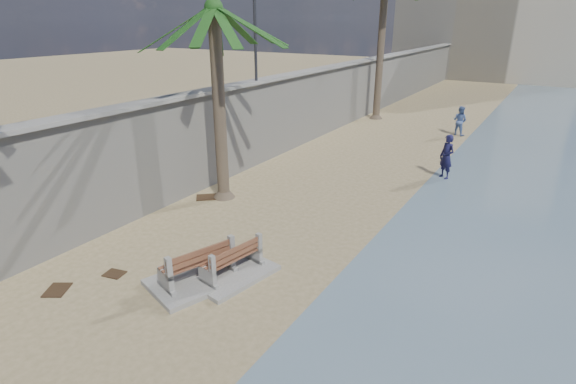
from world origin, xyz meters
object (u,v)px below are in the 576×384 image
at_px(person_a, 447,154).
at_px(palm_mid, 214,10).
at_px(bench_far, 232,262).
at_px(person_b, 460,119).
at_px(bench_near, 198,266).

bearing_deg(person_a, palm_mid, -100.64).
distance_m(bench_far, person_b, 18.15).
relative_size(bench_far, person_b, 1.31).
distance_m(bench_far, palm_mid, 7.99).
distance_m(person_a, person_b, 7.81).
relative_size(bench_far, palm_mid, 0.32).
xyz_separation_m(bench_near, palm_mid, (-3.00, 4.69, 5.86)).
bearing_deg(bench_far, palm_mid, 131.09).
bearing_deg(palm_mid, person_b, 69.62).
relative_size(bench_near, palm_mid, 0.37).
xyz_separation_m(palm_mid, person_a, (6.29, 6.27, -5.25)).
bearing_deg(person_b, bench_near, 99.54).
bearing_deg(bench_far, bench_near, -130.78).
bearing_deg(bench_near, bench_far, 49.22).
bearing_deg(bench_near, palm_mid, 122.58).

